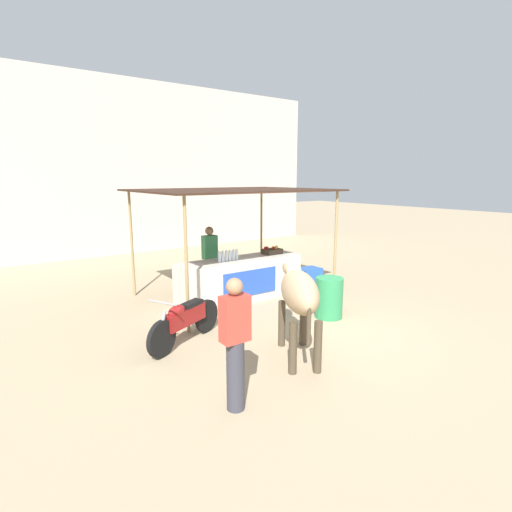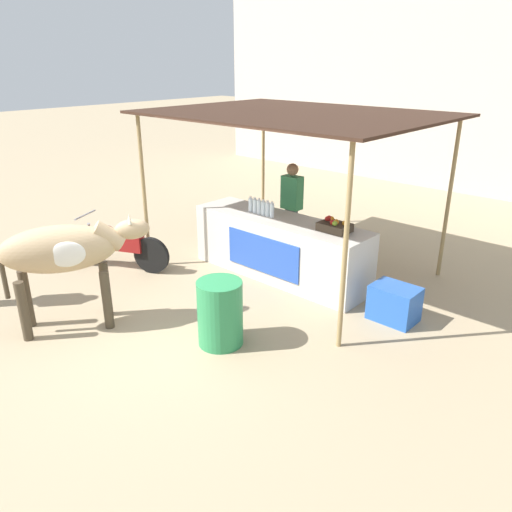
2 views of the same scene
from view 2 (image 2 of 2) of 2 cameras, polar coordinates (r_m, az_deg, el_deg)
ground_plane at (r=6.68m, az=-9.62°, el=-7.85°), size 60.00×60.00×0.00m
building_wall_far at (r=13.92m, az=24.09°, el=19.39°), size 16.00×0.50×6.24m
stall_counter at (r=7.87m, az=2.70°, el=0.99°), size 3.00×0.82×0.96m
stall_awning at (r=7.64m, az=4.47°, el=15.35°), size 4.20×3.20×2.52m
water_bottle_row at (r=7.86m, az=0.58°, el=5.56°), size 0.52×0.07×0.25m
fruit_crate at (r=7.19m, az=8.96°, el=3.40°), size 0.44×0.32×0.18m
vendor_behind_counter at (r=8.53m, az=4.08°, el=5.23°), size 0.34×0.22×1.65m
cooler_box at (r=6.87m, az=15.52°, el=-5.24°), size 0.60×0.44×0.48m
water_barrel at (r=6.04m, az=-4.13°, el=-6.52°), size 0.55×0.55×0.82m
cow at (r=6.58m, az=-20.99°, el=0.42°), size 1.23×1.76×1.44m
motorcycle_parked at (r=8.47m, az=-15.64°, el=1.33°), size 1.66×0.92×0.90m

